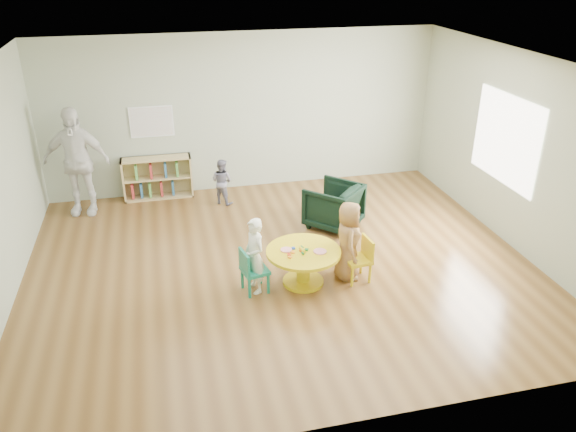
% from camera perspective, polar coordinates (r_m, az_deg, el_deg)
% --- Properties ---
extents(room, '(7.10, 7.00, 2.80)m').
position_cam_1_polar(room, '(7.20, -0.73, 8.09)').
color(room, brown).
rests_on(room, ground).
extents(activity_table, '(0.98, 0.98, 0.54)m').
position_cam_1_polar(activity_table, '(7.40, 1.57, -4.55)').
color(activity_table, gold).
rests_on(activity_table, ground).
extents(kid_chair_left, '(0.38, 0.38, 0.61)m').
position_cam_1_polar(kid_chair_left, '(7.25, -3.72, -5.47)').
color(kid_chair_left, '#178265').
rests_on(kid_chair_left, ground).
extents(kid_chair_right, '(0.36, 0.36, 0.61)m').
position_cam_1_polar(kid_chair_right, '(7.55, 7.38, -4.24)').
color(kid_chair_right, gold).
rests_on(kid_chair_right, ground).
extents(bookshelf, '(1.20, 0.30, 0.75)m').
position_cam_1_polar(bookshelf, '(10.25, -13.18, 3.82)').
color(bookshelf, tan).
rests_on(bookshelf, ground).
extents(alphabet_poster, '(0.74, 0.01, 0.54)m').
position_cam_1_polar(alphabet_poster, '(10.05, -13.69, 9.29)').
color(alphabet_poster, white).
rests_on(alphabet_poster, ground).
extents(armchair, '(1.09, 1.09, 0.71)m').
position_cam_1_polar(armchair, '(8.94, 4.65, 1.05)').
color(armchair, black).
rests_on(armchair, ground).
extents(child_left, '(0.35, 0.43, 1.02)m').
position_cam_1_polar(child_left, '(7.18, -3.42, -4.06)').
color(child_left, white).
rests_on(child_left, ground).
extents(child_right, '(0.45, 0.60, 1.10)m').
position_cam_1_polar(child_right, '(7.48, 6.14, -2.53)').
color(child_right, '#FFAC1C').
rests_on(child_right, ground).
extents(toddler, '(0.50, 0.49, 0.81)m').
position_cam_1_polar(toddler, '(9.78, -6.73, 3.51)').
color(toddler, '#19193F').
rests_on(toddler, ground).
extents(adult_caretaker, '(1.13, 0.63, 1.81)m').
position_cam_1_polar(adult_caretaker, '(9.81, -20.70, 5.20)').
color(adult_caretaker, white).
rests_on(adult_caretaker, ground).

